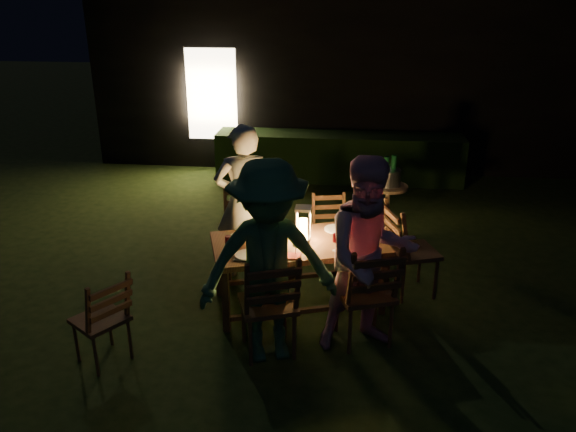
# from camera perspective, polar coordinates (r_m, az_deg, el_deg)

# --- Properties ---
(garden_envelope) EXTENTS (40.00, 40.00, 3.20)m
(garden_envelope) POSITION_cam_1_polar(r_m,az_deg,el_deg) (11.92, 8.12, 14.50)
(garden_envelope) COLOR black
(garden_envelope) RESTS_ON ground
(dining_table) EXTENTS (1.91, 1.35, 0.72)m
(dining_table) POSITION_cam_1_polar(r_m,az_deg,el_deg) (5.68, 1.13, -3.27)
(dining_table) COLOR #472917
(dining_table) RESTS_ON ground
(chair_near_left) EXTENTS (0.62, 0.64, 1.07)m
(chair_near_left) POSITION_cam_1_polar(r_m,az_deg,el_deg) (5.10, -1.99, -10.63)
(chair_near_left) COLOR #472917
(chair_near_left) RESTS_ON ground
(chair_near_right) EXTENTS (0.63, 0.65, 1.08)m
(chair_near_right) POSITION_cam_1_polar(r_m,az_deg,el_deg) (5.29, 7.80, -9.46)
(chair_near_right) COLOR #472917
(chair_near_right) RESTS_ON ground
(chair_far_left) EXTENTS (0.57, 0.60, 1.05)m
(chair_far_left) POSITION_cam_1_polar(r_m,az_deg,el_deg) (6.44, -4.29, -3.41)
(chair_far_left) COLOR #472917
(chair_far_left) RESTS_ON ground
(chair_far_right) EXTENTS (0.48, 0.51, 0.90)m
(chair_far_right) POSITION_cam_1_polar(r_m,az_deg,el_deg) (6.64, 4.32, -3.04)
(chair_far_right) COLOR #472917
(chair_far_right) RESTS_ON ground
(chair_end) EXTENTS (0.64, 0.62, 1.07)m
(chair_end) POSITION_cam_1_polar(r_m,az_deg,el_deg) (6.18, 12.33, -4.94)
(chair_end) COLOR #472917
(chair_end) RESTS_ON ground
(chair_spare) EXTENTS (0.59, 0.59, 0.92)m
(chair_spare) POSITION_cam_1_polar(r_m,az_deg,el_deg) (5.26, -18.26, -11.32)
(chair_spare) COLOR #472917
(chair_spare) RESTS_ON ground
(person_house_side) EXTENTS (0.74, 0.60, 1.76)m
(person_house_side) POSITION_cam_1_polar(r_m,az_deg,el_deg) (6.27, -4.51, 1.45)
(person_house_side) COLOR white
(person_house_side) RESTS_ON ground
(person_opp_right) EXTENTS (1.05, 0.92, 1.81)m
(person_opp_right) POSITION_cam_1_polar(r_m,az_deg,el_deg) (4.98, 8.30, -4.06)
(person_opp_right) COLOR pink
(person_opp_right) RESTS_ON ground
(person_opp_left) EXTENTS (1.34, 1.02, 1.84)m
(person_opp_left) POSITION_cam_1_polar(r_m,az_deg,el_deg) (4.76, -2.00, -4.88)
(person_opp_left) COLOR #30613C
(person_opp_left) RESTS_ON ground
(lantern) EXTENTS (0.16, 0.16, 0.35)m
(lantern) POSITION_cam_1_polar(r_m,az_deg,el_deg) (5.64, 1.53, -0.91)
(lantern) COLOR white
(lantern) RESTS_ON dining_table
(plate_far_left) EXTENTS (0.25, 0.25, 0.01)m
(plate_far_left) POSITION_cam_1_polar(r_m,az_deg,el_deg) (5.76, -4.69, -2.10)
(plate_far_left) COLOR white
(plate_far_left) RESTS_ON dining_table
(plate_near_left) EXTENTS (0.25, 0.25, 0.01)m
(plate_near_left) POSITION_cam_1_polar(r_m,az_deg,el_deg) (5.36, -4.10, -3.98)
(plate_near_left) COLOR white
(plate_near_left) RESTS_ON dining_table
(plate_far_right) EXTENTS (0.25, 0.25, 0.01)m
(plate_far_right) POSITION_cam_1_polar(r_m,az_deg,el_deg) (5.95, 4.91, -1.32)
(plate_far_right) COLOR white
(plate_far_right) RESTS_ON dining_table
(plate_near_right) EXTENTS (0.25, 0.25, 0.01)m
(plate_near_right) POSITION_cam_1_polar(r_m,az_deg,el_deg) (5.56, 6.17, -3.07)
(plate_near_right) COLOR white
(plate_near_right) RESTS_ON dining_table
(wineglass_a) EXTENTS (0.06, 0.06, 0.18)m
(wineglass_a) POSITION_cam_1_polar(r_m,az_deg,el_deg) (5.82, -2.35, -0.95)
(wineglass_a) COLOR #59070F
(wineglass_a) RESTS_ON dining_table
(wineglass_b) EXTENTS (0.06, 0.06, 0.18)m
(wineglass_b) POSITION_cam_1_polar(r_m,az_deg,el_deg) (5.40, -6.06, -2.90)
(wineglass_b) COLOR #59070F
(wineglass_b) RESTS_ON dining_table
(wineglass_c) EXTENTS (0.06, 0.06, 0.18)m
(wineglass_c) POSITION_cam_1_polar(r_m,az_deg,el_deg) (5.44, 4.88, -2.70)
(wineglass_c) COLOR #59070F
(wineglass_c) RESTS_ON dining_table
(wineglass_d) EXTENTS (0.06, 0.06, 0.18)m
(wineglass_d) POSITION_cam_1_polar(r_m,az_deg,el_deg) (5.93, 6.62, -0.62)
(wineglass_d) COLOR #59070F
(wineglass_d) RESTS_ON dining_table
(wineglass_e) EXTENTS (0.06, 0.06, 0.18)m
(wineglass_e) POSITION_cam_1_polar(r_m,az_deg,el_deg) (5.33, 0.80, -3.15)
(wineglass_e) COLOR silver
(wineglass_e) RESTS_ON dining_table
(bottle_table) EXTENTS (0.07, 0.07, 0.28)m
(bottle_table) POSITION_cam_1_polar(r_m,az_deg,el_deg) (5.55, -1.37, -1.51)
(bottle_table) COLOR #0F471E
(bottle_table) RESTS_ON dining_table
(napkin_left) EXTENTS (0.18, 0.14, 0.01)m
(napkin_left) POSITION_cam_1_polar(r_m,az_deg,el_deg) (5.34, 0.31, -4.08)
(napkin_left) COLOR red
(napkin_left) RESTS_ON dining_table
(napkin_right) EXTENTS (0.18, 0.14, 0.01)m
(napkin_right) POSITION_cam_1_polar(r_m,az_deg,el_deg) (5.53, 7.40, -3.33)
(napkin_right) COLOR red
(napkin_right) RESTS_ON dining_table
(phone) EXTENTS (0.14, 0.07, 0.01)m
(phone) POSITION_cam_1_polar(r_m,az_deg,el_deg) (5.29, -4.74, -4.44)
(phone) COLOR black
(phone) RESTS_ON dining_table
(side_table) EXTENTS (0.51, 0.51, 0.69)m
(side_table) POSITION_cam_1_polar(r_m,az_deg,el_deg) (7.52, 10.13, 2.49)
(side_table) COLOR brown
(side_table) RESTS_ON ground
(ice_bucket) EXTENTS (0.30, 0.30, 0.22)m
(ice_bucket) POSITION_cam_1_polar(r_m,az_deg,el_deg) (7.46, 10.23, 3.88)
(ice_bucket) COLOR #A5A8AD
(ice_bucket) RESTS_ON side_table
(bottle_bucket_a) EXTENTS (0.07, 0.07, 0.32)m
(bottle_bucket_a) POSITION_cam_1_polar(r_m,az_deg,el_deg) (7.40, 9.89, 4.17)
(bottle_bucket_a) COLOR #0F471E
(bottle_bucket_a) RESTS_ON side_table
(bottle_bucket_b) EXTENTS (0.07, 0.07, 0.32)m
(bottle_bucket_b) POSITION_cam_1_polar(r_m,az_deg,el_deg) (7.48, 10.62, 4.32)
(bottle_bucket_b) COLOR #0F471E
(bottle_bucket_b) RESTS_ON side_table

